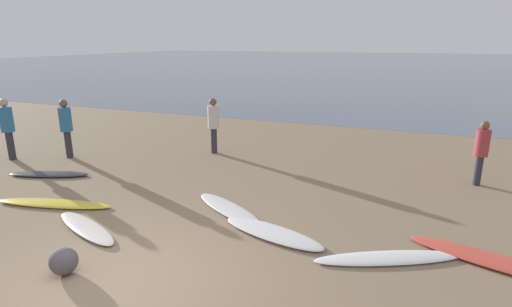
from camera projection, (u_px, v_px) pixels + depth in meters
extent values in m
cube|color=#8C7559|center=(300.00, 140.00, 14.87)|extent=(120.00, 120.00, 0.20)
cube|color=slate|center=(392.00, 63.00, 61.78)|extent=(140.00, 100.00, 0.01)
ellipsoid|color=#333338|center=(49.00, 174.00, 10.61)|extent=(2.13, 1.14, 0.09)
ellipsoid|color=yellow|center=(54.00, 203.00, 8.71)|extent=(2.64, 1.04, 0.08)
ellipsoid|color=silver|center=(86.00, 228.00, 7.59)|extent=(2.00, 1.18, 0.09)
ellipsoid|color=white|center=(229.00, 209.00, 8.42)|extent=(2.09, 1.55, 0.09)
ellipsoid|color=white|center=(273.00, 233.00, 7.38)|extent=(2.18, 1.14, 0.10)
ellipsoid|color=white|center=(389.00, 258.00, 6.56)|extent=(2.42, 1.49, 0.07)
ellipsoid|color=#D84C38|center=(497.00, 262.00, 6.43)|extent=(2.74, 1.35, 0.09)
cylinder|color=#2D2D38|center=(69.00, 144.00, 12.16)|extent=(0.19, 0.19, 0.81)
cylinder|color=teal|center=(65.00, 119.00, 11.95)|extent=(0.35, 0.35, 0.71)
sphere|color=brown|center=(63.00, 103.00, 11.83)|extent=(0.23, 0.23, 0.23)
cylinder|color=#2D2D38|center=(214.00, 140.00, 12.66)|extent=(0.19, 0.19, 0.80)
cylinder|color=beige|center=(213.00, 117.00, 12.45)|extent=(0.35, 0.35, 0.69)
sphere|color=brown|center=(213.00, 102.00, 12.33)|extent=(0.23, 0.23, 0.23)
cylinder|color=#2D2D38|center=(11.00, 146.00, 11.96)|extent=(0.20, 0.20, 0.84)
cylinder|color=teal|center=(6.00, 119.00, 11.75)|extent=(0.37, 0.37, 0.73)
sphere|color=tan|center=(3.00, 103.00, 11.61)|extent=(0.24, 0.24, 0.24)
cylinder|color=#2D2D38|center=(478.00, 170.00, 9.86)|extent=(0.18, 0.18, 0.74)
cylinder|color=#9E3338|center=(482.00, 143.00, 9.67)|extent=(0.32, 0.32, 0.64)
sphere|color=brown|center=(485.00, 125.00, 9.56)|extent=(0.21, 0.21, 0.21)
sphere|color=#4F4C51|center=(64.00, 261.00, 6.13)|extent=(0.42, 0.42, 0.42)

